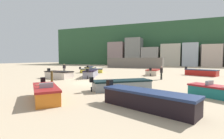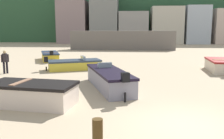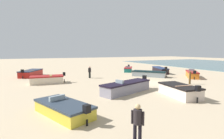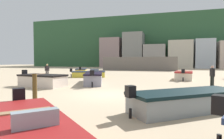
{
  "view_description": "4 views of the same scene",
  "coord_description": "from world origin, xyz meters",
  "px_view_note": "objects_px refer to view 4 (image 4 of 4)",
  "views": [
    {
      "loc": [
        8.4,
        -15.51,
        2.51
      ],
      "look_at": [
        -1.91,
        10.67,
        0.71
      ],
      "focal_mm": 26.84,
      "sensor_mm": 36.0,
      "label": 1
    },
    {
      "loc": [
        -1.84,
        -7.85,
        3.08
      ],
      "look_at": [
        -2.76,
        5.68,
        0.9
      ],
      "focal_mm": 40.63,
      "sensor_mm": 36.0,
      "label": 2
    },
    {
      "loc": [
        -15.85,
        12.72,
        3.63
      ],
      "look_at": [
        5.46,
        2.59,
        1.15
      ],
      "focal_mm": 27.75,
      "sensor_mm": 36.0,
      "label": 3
    },
    {
      "loc": [
        3.61,
        -10.81,
        1.96
      ],
      "look_at": [
        -2.68,
        9.92,
        1.02
      ],
      "focal_mm": 31.39,
      "sensor_mm": 36.0,
      "label": 4
    }
  ],
  "objects_px": {
    "mooring_post_near_water": "(35,89)",
    "beach_walker_foreground": "(212,74)",
    "boat_grey_0": "(187,101)",
    "boat_grey_5": "(94,78)",
    "boat_orange_2": "(30,138)",
    "boat_cream_1": "(42,80)",
    "boat_yellow_8": "(81,71)",
    "boat_yellow_6": "(89,74)",
    "boat_cream_4": "(184,75)",
    "beach_walker_distant": "(47,70)"
  },
  "relations": [
    {
      "from": "boat_cream_1",
      "to": "beach_walker_foreground",
      "type": "xyz_separation_m",
      "value": [
        12.39,
        3.52,
        0.48
      ]
    },
    {
      "from": "boat_grey_5",
      "to": "boat_yellow_8",
      "type": "distance_m",
      "value": 13.41
    },
    {
      "from": "boat_orange_2",
      "to": "beach_walker_distant",
      "type": "relative_size",
      "value": 2.32
    },
    {
      "from": "beach_walker_foreground",
      "to": "boat_cream_4",
      "type": "bearing_deg",
      "value": 167.48
    },
    {
      "from": "boat_grey_0",
      "to": "boat_orange_2",
      "type": "xyz_separation_m",
      "value": [
        -3.25,
        -4.91,
        0.04
      ]
    },
    {
      "from": "boat_grey_0",
      "to": "beach_walker_distant",
      "type": "xyz_separation_m",
      "value": [
        -14.65,
        11.79,
        0.54
      ]
    },
    {
      "from": "beach_walker_foreground",
      "to": "boat_yellow_6",
      "type": "bearing_deg",
      "value": -143.48
    },
    {
      "from": "boat_cream_1",
      "to": "mooring_post_near_water",
      "type": "relative_size",
      "value": 2.89
    },
    {
      "from": "boat_cream_1",
      "to": "beach_walker_foreground",
      "type": "height_order",
      "value": "beach_walker_foreground"
    },
    {
      "from": "boat_grey_0",
      "to": "boat_orange_2",
      "type": "height_order",
      "value": "boat_orange_2"
    },
    {
      "from": "boat_cream_4",
      "to": "boat_grey_5",
      "type": "relative_size",
      "value": 0.72
    },
    {
      "from": "boat_yellow_8",
      "to": "boat_yellow_6",
      "type": "bearing_deg",
      "value": -78.05
    },
    {
      "from": "boat_orange_2",
      "to": "boat_grey_5",
      "type": "relative_size",
      "value": 0.69
    },
    {
      "from": "boat_yellow_8",
      "to": "boat_orange_2",
      "type": "bearing_deg",
      "value": -87.65
    },
    {
      "from": "boat_cream_1",
      "to": "boat_yellow_6",
      "type": "xyz_separation_m",
      "value": [
        -0.21,
        9.19,
        -0.1
      ]
    },
    {
      "from": "boat_yellow_8",
      "to": "beach_walker_foreground",
      "type": "distance_m",
      "value": 19.79
    },
    {
      "from": "boat_cream_1",
      "to": "beach_walker_distant",
      "type": "bearing_deg",
      "value": -138.82
    },
    {
      "from": "boat_cream_1",
      "to": "boat_grey_5",
      "type": "height_order",
      "value": "boat_grey_5"
    },
    {
      "from": "boat_yellow_8",
      "to": "beach_walker_distant",
      "type": "bearing_deg",
      "value": -116.87
    },
    {
      "from": "boat_yellow_6",
      "to": "boat_yellow_8",
      "type": "distance_m",
      "value": 6.69
    },
    {
      "from": "boat_grey_0",
      "to": "boat_orange_2",
      "type": "distance_m",
      "value": 5.89
    },
    {
      "from": "boat_orange_2",
      "to": "boat_yellow_8",
      "type": "relative_size",
      "value": 0.85
    },
    {
      "from": "boat_yellow_8",
      "to": "boat_grey_0",
      "type": "bearing_deg",
      "value": -75.71
    },
    {
      "from": "boat_orange_2",
      "to": "mooring_post_near_water",
      "type": "bearing_deg",
      "value": -100.19
    },
    {
      "from": "boat_yellow_8",
      "to": "beach_walker_distant",
      "type": "distance_m",
      "value": 7.71
    },
    {
      "from": "boat_grey_5",
      "to": "beach_walker_distant",
      "type": "xyz_separation_m",
      "value": [
        -7.55,
        3.9,
        0.46
      ]
    },
    {
      "from": "boat_cream_4",
      "to": "boat_yellow_6",
      "type": "bearing_deg",
      "value": -175.06
    },
    {
      "from": "boat_grey_5",
      "to": "mooring_post_near_water",
      "type": "distance_m",
      "value": 8.38
    },
    {
      "from": "boat_grey_5",
      "to": "boat_yellow_6",
      "type": "bearing_deg",
      "value": 98.44
    },
    {
      "from": "boat_grey_0",
      "to": "boat_orange_2",
      "type": "relative_size",
      "value": 1.24
    },
    {
      "from": "mooring_post_near_water",
      "to": "beach_walker_foreground",
      "type": "height_order",
      "value": "beach_walker_foreground"
    },
    {
      "from": "boat_grey_0",
      "to": "beach_walker_foreground",
      "type": "distance_m",
      "value": 8.53
    },
    {
      "from": "mooring_post_near_water",
      "to": "beach_walker_foreground",
      "type": "distance_m",
      "value": 12.5
    },
    {
      "from": "boat_yellow_8",
      "to": "boat_cream_1",
      "type": "bearing_deg",
      "value": -96.6
    },
    {
      "from": "boat_cream_4",
      "to": "boat_yellow_8",
      "type": "height_order",
      "value": "boat_cream_4"
    },
    {
      "from": "boat_cream_4",
      "to": "boat_yellow_6",
      "type": "xyz_separation_m",
      "value": [
        -10.91,
        0.06,
        -0.07
      ]
    },
    {
      "from": "boat_cream_4",
      "to": "beach_walker_distant",
      "type": "relative_size",
      "value": 2.4
    },
    {
      "from": "beach_walker_distant",
      "to": "boat_cream_1",
      "type": "bearing_deg",
      "value": -98.37
    },
    {
      "from": "boat_yellow_6",
      "to": "beach_walker_distant",
      "type": "xyz_separation_m",
      "value": [
        -4.41,
        -2.06,
        0.57
      ]
    },
    {
      "from": "beach_walker_foreground",
      "to": "boat_yellow_8",
      "type": "bearing_deg",
      "value": -153.96
    },
    {
      "from": "beach_walker_foreground",
      "to": "beach_walker_distant",
      "type": "height_order",
      "value": "same"
    },
    {
      "from": "boat_grey_0",
      "to": "boat_grey_5",
      "type": "bearing_deg",
      "value": -177.15
    },
    {
      "from": "boat_cream_1",
      "to": "beach_walker_distant",
      "type": "distance_m",
      "value": 8.51
    },
    {
      "from": "boat_yellow_6",
      "to": "boat_orange_2",
      "type": "bearing_deg",
      "value": -1.29
    },
    {
      "from": "boat_grey_5",
      "to": "boat_yellow_6",
      "type": "relative_size",
      "value": 1.27
    },
    {
      "from": "boat_grey_0",
      "to": "boat_orange_2",
      "type": "bearing_deg",
      "value": -72.59
    },
    {
      "from": "boat_orange_2",
      "to": "beach_walker_foreground",
      "type": "xyz_separation_m",
      "value": [
        5.61,
        13.09,
        0.5
      ]
    },
    {
      "from": "mooring_post_near_water",
      "to": "boat_cream_1",
      "type": "bearing_deg",
      "value": 123.33
    },
    {
      "from": "boat_grey_5",
      "to": "boat_yellow_8",
      "type": "xyz_separation_m",
      "value": [
        -6.8,
        11.56,
        -0.08
      ]
    },
    {
      "from": "beach_walker_foreground",
      "to": "beach_walker_distant",
      "type": "bearing_deg",
      "value": -131.23
    }
  ]
}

